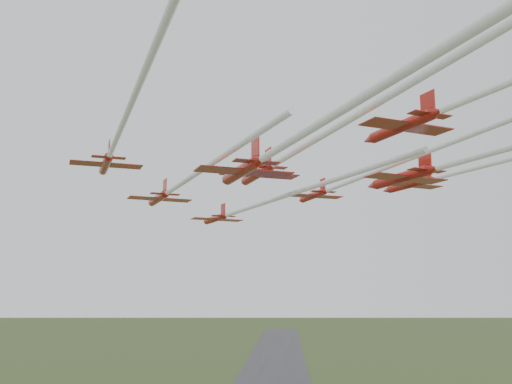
{
  "coord_description": "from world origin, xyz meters",
  "views": [
    {
      "loc": [
        7.26,
        -71.44,
        43.15
      ],
      "look_at": [
        3.18,
        6.0,
        56.88
      ],
      "focal_mm": 40.0,
      "sensor_mm": 36.0,
      "label": 1
    }
  ],
  "objects_px": {
    "jet_row3_mid": "(311,142)",
    "jet_row3_right": "(509,159)",
    "jet_row2_right": "(360,178)",
    "jet_row3_left": "(118,136)",
    "jet_lead": "(250,207)",
    "jet_row4_left": "(292,140)",
    "jet_row4_right": "(456,162)",
    "jet_row2_left": "(178,186)"
  },
  "relations": [
    {
      "from": "jet_row3_mid",
      "to": "jet_row3_right",
      "type": "relative_size",
      "value": 1.03
    },
    {
      "from": "jet_row2_right",
      "to": "jet_row3_left",
      "type": "relative_size",
      "value": 1.06
    },
    {
      "from": "jet_lead",
      "to": "jet_row3_left",
      "type": "relative_size",
      "value": 1.03
    },
    {
      "from": "jet_row2_right",
      "to": "jet_lead",
      "type": "bearing_deg",
      "value": 122.38
    },
    {
      "from": "jet_lead",
      "to": "jet_row3_mid",
      "type": "bearing_deg",
      "value": -101.78
    },
    {
      "from": "jet_lead",
      "to": "jet_row3_left",
      "type": "height_order",
      "value": "jet_row3_left"
    },
    {
      "from": "jet_row3_mid",
      "to": "jet_row4_left",
      "type": "distance_m",
      "value": 10.79
    },
    {
      "from": "jet_row2_right",
      "to": "jet_row3_mid",
      "type": "distance_m",
      "value": 18.28
    },
    {
      "from": "jet_lead",
      "to": "jet_row4_right",
      "type": "bearing_deg",
      "value": -76.07
    },
    {
      "from": "jet_row2_right",
      "to": "jet_row3_right",
      "type": "xyz_separation_m",
      "value": [
        17.02,
        -4.75,
        1.11
      ]
    },
    {
      "from": "jet_row2_left",
      "to": "jet_row3_mid",
      "type": "xyz_separation_m",
      "value": [
        16.34,
        -16.1,
        1.21
      ]
    },
    {
      "from": "jet_lead",
      "to": "jet_row4_left",
      "type": "height_order",
      "value": "jet_row4_left"
    },
    {
      "from": "jet_lead",
      "to": "jet_row3_right",
      "type": "relative_size",
      "value": 0.86
    },
    {
      "from": "jet_row3_left",
      "to": "jet_row3_mid",
      "type": "bearing_deg",
      "value": -15.6
    },
    {
      "from": "jet_row2_left",
      "to": "jet_row2_right",
      "type": "bearing_deg",
      "value": -23.49
    },
    {
      "from": "jet_lead",
      "to": "jet_row2_left",
      "type": "bearing_deg",
      "value": -153.89
    },
    {
      "from": "jet_row2_left",
      "to": "jet_lead",
      "type": "bearing_deg",
      "value": 28.13
    },
    {
      "from": "jet_row2_left",
      "to": "jet_row3_left",
      "type": "relative_size",
      "value": 0.91
    },
    {
      "from": "jet_lead",
      "to": "jet_row2_right",
      "type": "height_order",
      "value": "jet_row2_right"
    },
    {
      "from": "jet_row3_right",
      "to": "jet_row2_left",
      "type": "bearing_deg",
      "value": 146.59
    },
    {
      "from": "jet_row2_left",
      "to": "jet_row4_left",
      "type": "relative_size",
      "value": 0.88
    },
    {
      "from": "jet_row4_left",
      "to": "jet_row4_right",
      "type": "height_order",
      "value": "jet_row4_right"
    },
    {
      "from": "jet_row2_right",
      "to": "jet_row2_left",
      "type": "bearing_deg",
      "value": 160.61
    },
    {
      "from": "jet_row4_right",
      "to": "jet_row3_mid",
      "type": "bearing_deg",
      "value": 161.43
    },
    {
      "from": "jet_row4_left",
      "to": "jet_row3_mid",
      "type": "bearing_deg",
      "value": 55.33
    },
    {
      "from": "jet_lead",
      "to": "jet_row4_right",
      "type": "xyz_separation_m",
      "value": [
        22.48,
        -25.38,
        0.63
      ]
    },
    {
      "from": "jet_row3_left",
      "to": "jet_row4_left",
      "type": "distance_m",
      "value": 18.76
    },
    {
      "from": "jet_row4_right",
      "to": "jet_row2_left",
      "type": "bearing_deg",
      "value": 128.51
    },
    {
      "from": "jet_row2_right",
      "to": "jet_row3_mid",
      "type": "bearing_deg",
      "value": -133.49
    },
    {
      "from": "jet_row3_right",
      "to": "jet_row3_left",
      "type": "bearing_deg",
      "value": 170.85
    },
    {
      "from": "jet_row2_right",
      "to": "jet_row3_left",
      "type": "distance_m",
      "value": 32.05
    },
    {
      "from": "jet_row4_right",
      "to": "jet_row4_left",
      "type": "bearing_deg",
      "value": -170.57
    },
    {
      "from": "jet_row2_right",
      "to": "jet_row4_left",
      "type": "xyz_separation_m",
      "value": [
        -8.93,
        -27.21,
        -2.35
      ]
    },
    {
      "from": "jet_row3_mid",
      "to": "jet_row4_left",
      "type": "height_order",
      "value": "jet_row3_mid"
    },
    {
      "from": "jet_row2_left",
      "to": "jet_row2_right",
      "type": "height_order",
      "value": "jet_row2_right"
    },
    {
      "from": "jet_row3_mid",
      "to": "jet_row3_right",
      "type": "distance_m",
      "value": 26.81
    },
    {
      "from": "jet_lead",
      "to": "jet_row2_left",
      "type": "relative_size",
      "value": 1.14
    },
    {
      "from": "jet_row3_left",
      "to": "jet_lead",
      "type": "bearing_deg",
      "value": 47.43
    },
    {
      "from": "jet_row3_right",
      "to": "jet_row4_left",
      "type": "relative_size",
      "value": 1.16
    },
    {
      "from": "jet_row3_mid",
      "to": "jet_row4_left",
      "type": "bearing_deg",
      "value": -123.3
    },
    {
      "from": "jet_lead",
      "to": "jet_row2_left",
      "type": "height_order",
      "value": "jet_row2_left"
    },
    {
      "from": "jet_lead",
      "to": "jet_row2_right",
      "type": "bearing_deg",
      "value": -63.73
    }
  ]
}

